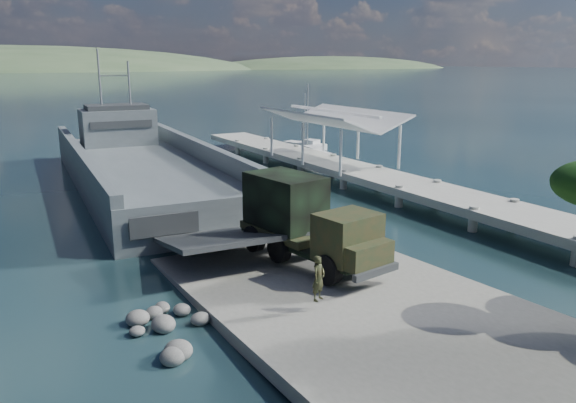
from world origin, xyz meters
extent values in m
plane|color=#173237|center=(0.00, 0.00, 0.00)|extent=(1400.00, 1400.00, 0.00)
cube|color=slate|center=(0.00, -1.00, 0.25)|extent=(10.00, 18.00, 0.50)
cube|color=gray|center=(13.00, 18.00, 1.00)|extent=(4.00, 44.00, 0.50)
cube|color=#4F595D|center=(-0.73, 24.05, 0.46)|extent=(11.30, 31.23, 2.56)
cube|color=#4F595D|center=(-5.01, 24.35, 2.35)|extent=(2.74, 30.64, 1.33)
cube|color=#4F595D|center=(3.56, 23.75, 2.35)|extent=(2.74, 30.64, 1.33)
cube|color=#4F595D|center=(-1.78, 8.85, 1.02)|extent=(9.21, 1.05, 2.66)
cube|color=#4F595D|center=(-0.02, 34.25, 3.27)|extent=(6.40, 4.50, 3.07)
cube|color=#2F3234|center=(-0.02, 34.25, 5.01)|extent=(5.33, 3.62, 0.41)
cylinder|color=#95979A|center=(-1.24, 34.33, 7.36)|extent=(0.16, 0.16, 5.11)
cylinder|color=#95979A|center=(1.20, 34.16, 6.85)|extent=(0.16, 0.16, 4.09)
cylinder|color=black|center=(-0.10, 0.73, 1.10)|extent=(0.59, 1.25, 1.20)
cylinder|color=black|center=(2.00, 1.05, 1.10)|extent=(0.59, 1.25, 1.20)
cylinder|color=black|center=(-0.58, 3.83, 1.10)|extent=(0.59, 1.25, 1.20)
cylinder|color=black|center=(1.52, 4.15, 1.10)|extent=(0.59, 1.25, 1.20)
cylinder|color=black|center=(-0.85, 5.66, 1.10)|extent=(0.59, 1.25, 1.20)
cylinder|color=black|center=(1.25, 5.98, 1.10)|extent=(0.59, 1.25, 1.20)
cube|color=black|center=(0.56, 3.44, 1.24)|extent=(3.07, 7.24, 0.23)
cube|color=#20311B|center=(0.93, 0.98, 2.21)|extent=(2.56, 2.17, 1.85)
cube|color=#20311B|center=(1.10, -0.12, 1.75)|extent=(2.22, 1.14, 0.92)
cube|color=#20311B|center=(0.36, 4.72, 1.56)|extent=(2.92, 4.55, 0.32)
cube|color=black|center=(0.34, 4.90, 2.90)|extent=(2.72, 3.80, 2.31)
cube|color=#2F3234|center=(1.17, -0.57, 1.19)|extent=(2.32, 0.58, 0.28)
imported|color=#20311B|center=(-1.73, -1.06, 1.30)|extent=(0.70, 0.60, 1.60)
cube|color=silver|center=(16.23, 28.75, 0.26)|extent=(1.81, 5.83, 0.95)
cube|color=silver|center=(16.25, 27.69, 0.90)|extent=(1.51, 1.72, 0.63)
cylinder|color=#95979A|center=(16.23, 28.75, 3.69)|extent=(0.11, 0.11, 6.33)
cube|color=silver|center=(18.91, 33.61, 0.22)|extent=(2.92, 5.02, 0.79)
cube|color=silver|center=(19.20, 32.79, 0.75)|extent=(1.62, 1.73, 0.53)
cylinder|color=#95979A|center=(18.91, 33.61, 3.07)|extent=(0.09, 0.09, 5.26)
camera|label=1|loc=(-11.56, -16.14, 8.92)|focal=35.00mm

